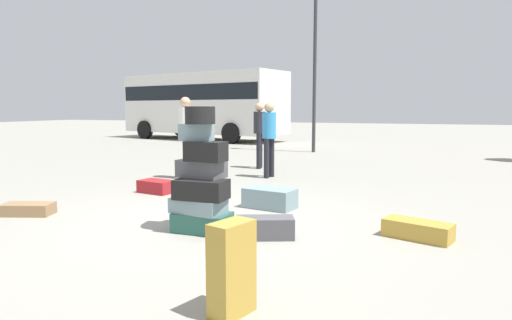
{
  "coord_description": "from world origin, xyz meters",
  "views": [
    {
      "loc": [
        2.69,
        -5.02,
        1.54
      ],
      "look_at": [
        0.15,
        1.66,
        0.69
      ],
      "focal_mm": 31.08,
      "sensor_mm": 36.0,
      "label": 1
    }
  ],
  "objects_px": {
    "suitcase_maroon_foreground_far": "(157,186)",
    "lamp_post": "(315,23)",
    "suitcase_tan_white_trunk": "(232,269)",
    "suitcase_charcoal_behind_tower": "(265,228)",
    "suitcase_slate_right_side": "(270,198)",
    "person_bearded_onlooker": "(259,129)",
    "parked_bus": "(202,102)",
    "person_tourist_with_camera": "(269,133)",
    "suitcase_tan_upright_blue": "(418,230)",
    "person_passerby_in_red": "(186,130)",
    "suitcase_tower": "(201,181)",
    "suitcase_brown_left_side": "(28,209)"
  },
  "relations": [
    {
      "from": "suitcase_tan_white_trunk",
      "to": "person_passerby_in_red",
      "type": "distance_m",
      "value": 6.58
    },
    {
      "from": "person_passerby_in_red",
      "to": "suitcase_maroon_foreground_far",
      "type": "bearing_deg",
      "value": -19.91
    },
    {
      "from": "suitcase_tan_upright_blue",
      "to": "person_tourist_with_camera",
      "type": "distance_m",
      "value": 4.98
    },
    {
      "from": "person_tourist_with_camera",
      "to": "parked_bus",
      "type": "height_order",
      "value": "parked_bus"
    },
    {
      "from": "suitcase_tan_white_trunk",
      "to": "parked_bus",
      "type": "bearing_deg",
      "value": 135.72
    },
    {
      "from": "person_tourist_with_camera",
      "to": "person_passerby_in_red",
      "type": "height_order",
      "value": "person_passerby_in_red"
    },
    {
      "from": "suitcase_tower",
      "to": "person_passerby_in_red",
      "type": "height_order",
      "value": "person_passerby_in_red"
    },
    {
      "from": "suitcase_brown_left_side",
      "to": "parked_bus",
      "type": "bearing_deg",
      "value": 89.01
    },
    {
      "from": "suitcase_slate_right_side",
      "to": "suitcase_charcoal_behind_tower",
      "type": "bearing_deg",
      "value": -63.12
    },
    {
      "from": "suitcase_charcoal_behind_tower",
      "to": "person_bearded_onlooker",
      "type": "height_order",
      "value": "person_bearded_onlooker"
    },
    {
      "from": "suitcase_charcoal_behind_tower",
      "to": "person_passerby_in_red",
      "type": "relative_size",
      "value": 0.39
    },
    {
      "from": "suitcase_maroon_foreground_far",
      "to": "lamp_post",
      "type": "distance_m",
      "value": 9.38
    },
    {
      "from": "parked_bus",
      "to": "person_tourist_with_camera",
      "type": "bearing_deg",
      "value": -41.41
    },
    {
      "from": "suitcase_maroon_foreground_far",
      "to": "parked_bus",
      "type": "distance_m",
      "value": 13.77
    },
    {
      "from": "suitcase_maroon_foreground_far",
      "to": "suitcase_charcoal_behind_tower",
      "type": "relative_size",
      "value": 0.92
    },
    {
      "from": "suitcase_tan_white_trunk",
      "to": "suitcase_charcoal_behind_tower",
      "type": "xyz_separation_m",
      "value": [
        -0.43,
        1.93,
        -0.23
      ]
    },
    {
      "from": "suitcase_maroon_foreground_far",
      "to": "lamp_post",
      "type": "height_order",
      "value": "lamp_post"
    },
    {
      "from": "suitcase_slate_right_side",
      "to": "lamp_post",
      "type": "height_order",
      "value": "lamp_post"
    },
    {
      "from": "parked_bus",
      "to": "lamp_post",
      "type": "xyz_separation_m",
      "value": [
        6.5,
        -4.17,
        2.54
      ]
    },
    {
      "from": "suitcase_tan_white_trunk",
      "to": "suitcase_charcoal_behind_tower",
      "type": "distance_m",
      "value": 1.99
    },
    {
      "from": "suitcase_charcoal_behind_tower",
      "to": "person_tourist_with_camera",
      "type": "relative_size",
      "value": 0.41
    },
    {
      "from": "suitcase_tan_upright_blue",
      "to": "suitcase_slate_right_side",
      "type": "bearing_deg",
      "value": 175.67
    },
    {
      "from": "person_bearded_onlooker",
      "to": "parked_bus",
      "type": "distance_m",
      "value": 10.72
    },
    {
      "from": "suitcase_tower",
      "to": "suitcase_brown_left_side",
      "type": "distance_m",
      "value": 2.81
    },
    {
      "from": "suitcase_maroon_foreground_far",
      "to": "suitcase_charcoal_behind_tower",
      "type": "bearing_deg",
      "value": -25.46
    },
    {
      "from": "suitcase_maroon_foreground_far",
      "to": "parked_bus",
      "type": "height_order",
      "value": "parked_bus"
    },
    {
      "from": "suitcase_slate_right_side",
      "to": "suitcase_charcoal_behind_tower",
      "type": "distance_m",
      "value": 1.59
    },
    {
      "from": "person_bearded_onlooker",
      "to": "suitcase_tan_white_trunk",
      "type": "bearing_deg",
      "value": 8.01
    },
    {
      "from": "suitcase_tan_upright_blue",
      "to": "suitcase_charcoal_behind_tower",
      "type": "distance_m",
      "value": 1.81
    },
    {
      "from": "suitcase_brown_left_side",
      "to": "suitcase_slate_right_side",
      "type": "height_order",
      "value": "suitcase_slate_right_side"
    },
    {
      "from": "person_bearded_onlooker",
      "to": "lamp_post",
      "type": "height_order",
      "value": "lamp_post"
    },
    {
      "from": "suitcase_maroon_foreground_far",
      "to": "suitcase_brown_left_side",
      "type": "xyz_separation_m",
      "value": [
        -0.79,
        -2.1,
        -0.03
      ]
    },
    {
      "from": "suitcase_tower",
      "to": "parked_bus",
      "type": "height_order",
      "value": "parked_bus"
    },
    {
      "from": "suitcase_tan_upright_blue",
      "to": "parked_bus",
      "type": "xyz_separation_m",
      "value": [
        -10.06,
        13.82,
        1.73
      ]
    },
    {
      "from": "suitcase_tan_upright_blue",
      "to": "suitcase_slate_right_side",
      "type": "height_order",
      "value": "suitcase_slate_right_side"
    },
    {
      "from": "suitcase_tan_upright_blue",
      "to": "person_passerby_in_red",
      "type": "relative_size",
      "value": 0.43
    },
    {
      "from": "person_passerby_in_red",
      "to": "parked_bus",
      "type": "relative_size",
      "value": 0.2
    },
    {
      "from": "suitcase_tower",
      "to": "suitcase_tan_upright_blue",
      "type": "bearing_deg",
      "value": 13.9
    },
    {
      "from": "suitcase_tower",
      "to": "suitcase_tan_white_trunk",
      "type": "distance_m",
      "value": 2.31
    },
    {
      "from": "suitcase_slate_right_side",
      "to": "suitcase_tan_white_trunk",
      "type": "bearing_deg",
      "value": -65.52
    },
    {
      "from": "lamp_post",
      "to": "parked_bus",
      "type": "bearing_deg",
      "value": 147.32
    },
    {
      "from": "suitcase_tower",
      "to": "suitcase_charcoal_behind_tower",
      "type": "height_order",
      "value": "suitcase_tower"
    },
    {
      "from": "suitcase_maroon_foreground_far",
      "to": "person_tourist_with_camera",
      "type": "relative_size",
      "value": 0.38
    },
    {
      "from": "suitcase_tower",
      "to": "suitcase_slate_right_side",
      "type": "bearing_deg",
      "value": 76.41
    },
    {
      "from": "suitcase_brown_left_side",
      "to": "suitcase_charcoal_behind_tower",
      "type": "height_order",
      "value": "suitcase_charcoal_behind_tower"
    },
    {
      "from": "suitcase_tower",
      "to": "suitcase_charcoal_behind_tower",
      "type": "relative_size",
      "value": 2.26
    },
    {
      "from": "person_bearded_onlooker",
      "to": "parked_bus",
      "type": "relative_size",
      "value": 0.19
    },
    {
      "from": "suitcase_maroon_foreground_far",
      "to": "suitcase_slate_right_side",
      "type": "relative_size",
      "value": 0.82
    },
    {
      "from": "suitcase_brown_left_side",
      "to": "person_tourist_with_camera",
      "type": "bearing_deg",
      "value": 45.59
    },
    {
      "from": "suitcase_slate_right_side",
      "to": "person_passerby_in_red",
      "type": "relative_size",
      "value": 0.44
    }
  ]
}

